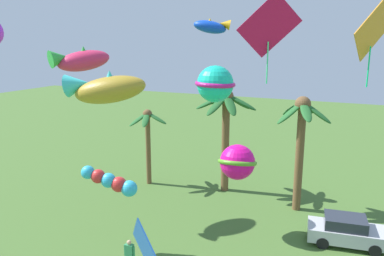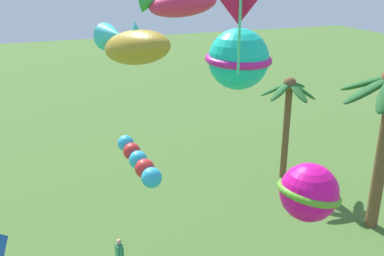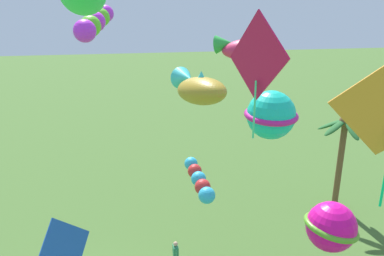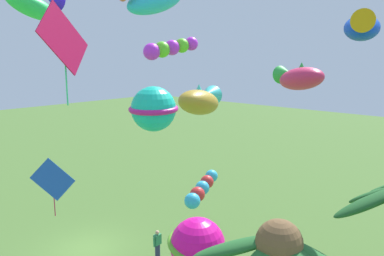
{
  "view_description": "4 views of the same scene",
  "coord_description": "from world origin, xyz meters",
  "px_view_note": "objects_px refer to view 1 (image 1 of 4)",
  "views": [
    {
      "loc": [
        7.07,
        -9.22,
        10.22
      ],
      "look_at": [
        0.51,
        5.37,
        6.58
      ],
      "focal_mm": 35.6,
      "sensor_mm": 36.0,
      "label": 1
    },
    {
      "loc": [
        11.48,
        1.32,
        10.68
      ],
      "look_at": [
        -0.87,
        6.11,
        5.81
      ],
      "focal_mm": 40.88,
      "sensor_mm": 36.0,
      "label": 2
    },
    {
      "loc": [
        13.78,
        2.39,
        12.73
      ],
      "look_at": [
        -1.33,
        4.34,
        7.15
      ],
      "focal_mm": 38.81,
      "sensor_mm": 36.0,
      "label": 3
    },
    {
      "loc": [
        10.21,
        16.89,
        10.23
      ],
      "look_at": [
        -1.62,
        6.2,
        7.22
      ],
      "focal_mm": 35.33,
      "sensor_mm": 36.0,
      "label": 4
    }
  ],
  "objects_px": {
    "kite_fish_1": "(81,60)",
    "kite_diamond_10": "(269,27)",
    "kite_ball_3": "(215,84)",
    "kite_fish_4": "(106,89)",
    "kite_diamond_8": "(144,247)",
    "kite_diamond_9": "(372,32)",
    "palm_tree_0": "(148,129)",
    "kite_ball_5": "(237,162)",
    "kite_fish_6": "(212,26)",
    "parked_car_0": "(347,231)",
    "palm_tree_2": "(226,116)",
    "palm_tree_1": "(301,130)",
    "kite_tube_0": "(111,181)",
    "spectator_1": "(130,256)"
  },
  "relations": [
    {
      "from": "kite_tube_0",
      "to": "kite_fish_6",
      "type": "height_order",
      "value": "kite_fish_6"
    },
    {
      "from": "kite_diamond_8",
      "to": "kite_diamond_9",
      "type": "distance_m",
      "value": 11.27
    },
    {
      "from": "kite_fish_6",
      "to": "palm_tree_0",
      "type": "bearing_deg",
      "value": 172.13
    },
    {
      "from": "palm_tree_2",
      "to": "parked_car_0",
      "type": "xyz_separation_m",
      "value": [
        8.18,
        -4.43,
        -4.58
      ]
    },
    {
      "from": "parked_car_0",
      "to": "kite_diamond_10",
      "type": "height_order",
      "value": "kite_diamond_10"
    },
    {
      "from": "spectator_1",
      "to": "kite_fish_4",
      "type": "bearing_deg",
      "value": 144.93
    },
    {
      "from": "spectator_1",
      "to": "palm_tree_2",
      "type": "bearing_deg",
      "value": 86.76
    },
    {
      "from": "palm_tree_1",
      "to": "palm_tree_2",
      "type": "distance_m",
      "value": 5.28
    },
    {
      "from": "kite_ball_5",
      "to": "kite_fish_6",
      "type": "distance_m",
      "value": 8.55
    },
    {
      "from": "kite_fish_4",
      "to": "palm_tree_0",
      "type": "bearing_deg",
      "value": 109.35
    },
    {
      "from": "palm_tree_1",
      "to": "kite_ball_3",
      "type": "height_order",
      "value": "kite_ball_3"
    },
    {
      "from": "palm_tree_1",
      "to": "kite_tube_0",
      "type": "height_order",
      "value": "palm_tree_1"
    },
    {
      "from": "kite_tube_0",
      "to": "kite_diamond_10",
      "type": "height_order",
      "value": "kite_diamond_10"
    },
    {
      "from": "palm_tree_2",
      "to": "kite_fish_6",
      "type": "relative_size",
      "value": 2.89
    },
    {
      "from": "palm_tree_0",
      "to": "spectator_1",
      "type": "xyz_separation_m",
      "value": [
        4.89,
        -9.99,
        -3.33
      ]
    },
    {
      "from": "palm_tree_2",
      "to": "kite_diamond_8",
      "type": "relative_size",
      "value": 2.38
    },
    {
      "from": "spectator_1",
      "to": "kite_diamond_9",
      "type": "bearing_deg",
      "value": 20.12
    },
    {
      "from": "kite_fish_1",
      "to": "kite_diamond_10",
      "type": "distance_m",
      "value": 11.67
    },
    {
      "from": "kite_fish_4",
      "to": "kite_diamond_8",
      "type": "distance_m",
      "value": 8.36
    },
    {
      "from": "palm_tree_2",
      "to": "spectator_1",
      "type": "relative_size",
      "value": 4.48
    },
    {
      "from": "palm_tree_0",
      "to": "palm_tree_2",
      "type": "height_order",
      "value": "palm_tree_2"
    },
    {
      "from": "palm_tree_1",
      "to": "kite_diamond_9",
      "type": "relative_size",
      "value": 2.15
    },
    {
      "from": "kite_tube_0",
      "to": "kite_fish_1",
      "type": "xyz_separation_m",
      "value": [
        -3.96,
        3.03,
        5.59
      ]
    },
    {
      "from": "kite_ball_3",
      "to": "kite_fish_4",
      "type": "height_order",
      "value": "kite_ball_3"
    },
    {
      "from": "kite_diamond_8",
      "to": "kite_diamond_10",
      "type": "relative_size",
      "value": 0.89
    },
    {
      "from": "palm_tree_1",
      "to": "kite_ball_5",
      "type": "height_order",
      "value": "palm_tree_1"
    },
    {
      "from": "kite_fish_1",
      "to": "kite_ball_3",
      "type": "xyz_separation_m",
      "value": [
        8.63,
        -1.33,
        -0.83
      ]
    },
    {
      "from": "kite_fish_4",
      "to": "kite_fish_6",
      "type": "relative_size",
      "value": 1.65
    },
    {
      "from": "palm_tree_1",
      "to": "kite_ball_5",
      "type": "relative_size",
      "value": 3.09
    },
    {
      "from": "palm_tree_2",
      "to": "kite_fish_6",
      "type": "distance_m",
      "value": 6.06
    },
    {
      "from": "palm_tree_0",
      "to": "kite_fish_1",
      "type": "distance_m",
      "value": 7.61
    },
    {
      "from": "palm_tree_0",
      "to": "kite_ball_5",
      "type": "relative_size",
      "value": 2.41
    },
    {
      "from": "palm_tree_2",
      "to": "kite_ball_5",
      "type": "xyz_separation_m",
      "value": [
        2.59,
        -5.52,
        -1.31
      ]
    },
    {
      "from": "kite_fish_1",
      "to": "kite_diamond_8",
      "type": "xyz_separation_m",
      "value": [
        9.09,
        -8.39,
        -5.02
      ]
    },
    {
      "from": "kite_fish_4",
      "to": "kite_fish_6",
      "type": "distance_m",
      "value": 8.79
    },
    {
      "from": "palm_tree_0",
      "to": "palm_tree_2",
      "type": "distance_m",
      "value": 5.74
    },
    {
      "from": "kite_diamond_10",
      "to": "spectator_1",
      "type": "bearing_deg",
      "value": -162.76
    },
    {
      "from": "kite_fish_6",
      "to": "kite_diamond_8",
      "type": "bearing_deg",
      "value": -76.98
    },
    {
      "from": "kite_fish_1",
      "to": "palm_tree_2",
      "type": "bearing_deg",
      "value": 46.14
    },
    {
      "from": "kite_tube_0",
      "to": "kite_ball_3",
      "type": "distance_m",
      "value": 6.88
    },
    {
      "from": "kite_tube_0",
      "to": "kite_diamond_10",
      "type": "distance_m",
      "value": 10.22
    },
    {
      "from": "parked_car_0",
      "to": "kite_fish_4",
      "type": "bearing_deg",
      "value": -153.33
    },
    {
      "from": "kite_fish_1",
      "to": "kite_ball_5",
      "type": "height_order",
      "value": "kite_fish_1"
    },
    {
      "from": "kite_diamond_8",
      "to": "palm_tree_0",
      "type": "bearing_deg",
      "value": 120.33
    },
    {
      "from": "palm_tree_1",
      "to": "kite_fish_6",
      "type": "distance_m",
      "value": 8.2
    },
    {
      "from": "kite_fish_1",
      "to": "kite_diamond_10",
      "type": "xyz_separation_m",
      "value": [
        11.25,
        -2.68,
        1.56
      ]
    },
    {
      "from": "kite_fish_1",
      "to": "kite_diamond_8",
      "type": "bearing_deg",
      "value": -42.7
    },
    {
      "from": "parked_car_0",
      "to": "kite_fish_6",
      "type": "bearing_deg",
      "value": 162.74
    },
    {
      "from": "kite_diamond_8",
      "to": "kite_diamond_9",
      "type": "relative_size",
      "value": 0.91
    },
    {
      "from": "palm_tree_1",
      "to": "kite_ball_5",
      "type": "xyz_separation_m",
      "value": [
        -2.56,
        -4.36,
        -1.06
      ]
    }
  ]
}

